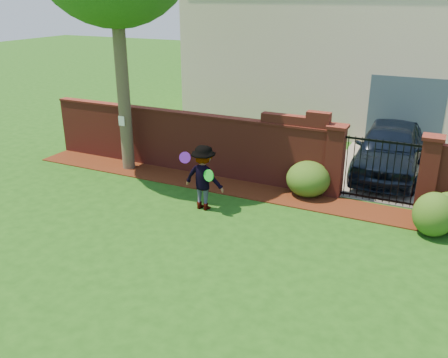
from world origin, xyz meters
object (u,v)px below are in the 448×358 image
at_px(frisbee_purple, 185,158).
at_px(man, 203,178).
at_px(frisbee_green, 209,175).
at_px(car, 388,151).

bearing_deg(frisbee_purple, man, 28.19).
distance_m(frisbee_purple, frisbee_green, 0.72).
distance_m(car, man, 5.61).
relative_size(car, man, 2.75).
relative_size(man, frisbee_purple, 5.90).
xyz_separation_m(car, frisbee_purple, (-4.04, -4.43, 0.57)).
bearing_deg(car, frisbee_green, -129.13).
relative_size(frisbee_purple, frisbee_green, 0.96).
bearing_deg(man, frisbee_green, 145.68).
xyz_separation_m(car, frisbee_green, (-3.41, -4.45, 0.23)).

